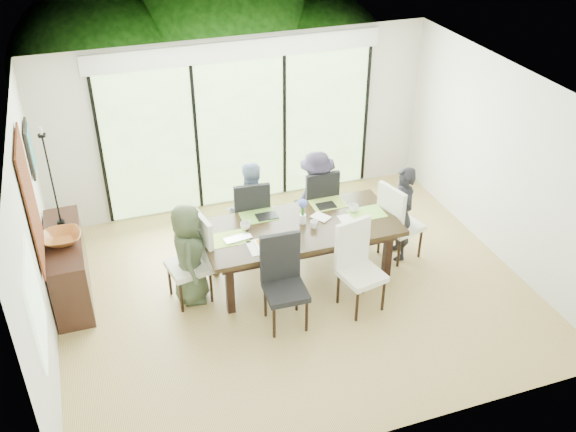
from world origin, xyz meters
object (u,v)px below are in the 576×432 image
object	(u,v)px
chair_far_right	(316,202)
laptop	(239,241)
cup_b	(314,224)
cup_c	(354,208)
person_left_end	(189,254)
chair_left_end	(188,261)
chair_right_end	(402,220)
cup_a	(245,226)
chair_near_left	(286,285)
sideboard	(69,266)
person_right_end	(401,214)
person_far_left	(250,208)
bowl	(62,238)
chair_near_right	(362,269)
vase	(303,219)
table_top	(300,228)
chair_far_left	(250,213)
person_far_right	(317,196)

from	to	relation	value
chair_far_right	laptop	bearing A→B (deg)	33.89
cup_b	cup_c	world-z (taller)	cup_c
person_left_end	laptop	xyz separation A→B (m)	(0.63, -0.10, 0.13)
chair_left_end	person_left_end	xyz separation A→B (m)	(0.02, 0.00, 0.10)
chair_right_end	cup_a	world-z (taller)	chair_right_end
chair_near_left	sideboard	size ratio (longest dim) A/B	0.75
chair_far_right	laptop	size ratio (longest dim) A/B	3.33
cup_c	cup_b	bearing A→B (deg)	-162.90
person_right_end	person_far_left	size ratio (longest dim) A/B	1.00
chair_right_end	person_left_end	bearing A→B (deg)	74.40
person_right_end	person_far_left	world-z (taller)	same
chair_left_end	sideboard	world-z (taller)	chair_left_end
bowl	chair_near_right	bearing A→B (deg)	-21.62
chair_near_right	cup_a	world-z (taller)	chair_near_right
vase	chair_near_left	bearing A→B (deg)	-120.87
person_left_end	laptop	bearing A→B (deg)	-87.05
table_top	cup_b	xyz separation A→B (m)	(0.15, -0.10, 0.08)
table_top	cup_c	world-z (taller)	cup_c
chair_left_end	sideboard	size ratio (longest dim) A/B	0.75
chair_near_left	chair_far_left	bearing A→B (deg)	90.79
chair_left_end	sideboard	xyz separation A→B (m)	(-1.44, 0.59, -0.15)
cup_b	person_left_end	bearing A→B (deg)	176.49
chair_left_end	chair_far_left	distance (m)	1.35
chair_right_end	vase	world-z (taller)	chair_right_end
chair_far_right	vase	bearing A→B (deg)	57.72
person_far_right	sideboard	size ratio (longest dim) A/B	0.88
person_far_left	vase	world-z (taller)	person_far_left
table_top	bowl	world-z (taller)	bowl
chair_near_left	vase	bearing A→B (deg)	61.58
person_far_right	cup_a	distance (m)	1.43
chair_near_right	cup_a	xyz separation A→B (m)	(-1.20, 1.02, 0.27)
chair_near_right	cup_c	xyz separation A→B (m)	(0.30, 0.97, 0.27)
chair_right_end	chair_near_right	xyz separation A→B (m)	(-1.00, -0.87, 0.00)
chair_far_left	person_right_end	xyz separation A→B (m)	(1.93, -0.85, 0.10)
chair_left_end	person_left_end	bearing A→B (deg)	79.54
table_top	bowl	xyz separation A→B (m)	(-2.94, 0.49, 0.16)
chair_left_end	chair_far_right	distance (m)	2.22
cup_a	cup_b	bearing A→B (deg)	-16.39
person_left_end	person_right_end	xyz separation A→B (m)	(2.96, -0.00, 0.00)
person_far_right	cup_b	xyz separation A→B (m)	(-0.40, -0.93, 0.16)
person_far_left	cup_c	distance (m)	1.46
table_top	chair_right_end	world-z (taller)	chair_right_end
chair_far_right	laptop	distance (m)	1.71
cup_a	bowl	bearing A→B (deg)	171.30
person_far_left	chair_left_end	bearing A→B (deg)	25.09
chair_far_right	person_far_left	bearing A→B (deg)	0.87
chair_near_right	laptop	distance (m)	1.57
table_top	chair_near_right	size ratio (longest dim) A/B	2.18
chair_right_end	chair_near_right	bearing A→B (deg)	115.43
cup_a	person_far_left	bearing A→B (deg)	69.81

